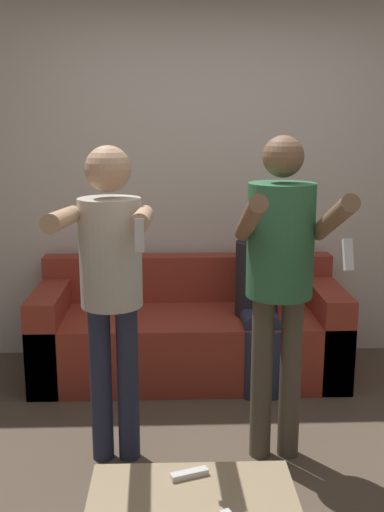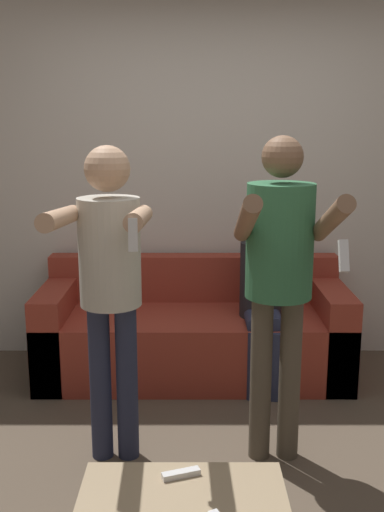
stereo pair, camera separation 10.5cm
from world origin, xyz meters
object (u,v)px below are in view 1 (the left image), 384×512
Objects in this scene: person_standing_right at (280,264)px; coffee_table at (193,512)px; person_standing_left at (111,272)px; person_seated at (258,287)px; couch at (189,334)px; remote_far at (189,474)px.

person_standing_right reaches higher than coffee_table.
person_standing_left reaches higher than person_seated.
coffee_table is (-0.05, -1.99, 0.04)m from couch.
remote_far is at bearing -91.72° from couch.
person_standing_right is at bearing 57.73° from remote_far.
person_standing_left is 2.08× the size of coffee_table.
person_seated is at bearing -18.97° from couch.
person_standing_right is (0.82, 0.01, 0.03)m from person_standing_left.
coffee_table is at bearing -67.72° from person_standing_left.
person_standing_left is at bearing -179.64° from person_standing_right.
remote_far is at bearing -64.10° from person_standing_left.
person_standing_left is at bearing 115.90° from remote_far.
couch is 1.39m from person_standing_right.
person_standing_left is 0.83m from person_standing_right.
remote_far is at bearing -122.27° from person_standing_right.
couch is 1.83m from remote_far.
remote_far is (-0.47, -0.74, -0.66)m from person_standing_right.
couch is at bearing 69.39° from person_standing_left.
couch is 13.45× the size of remote_far.
person_standing_right reaches higher than remote_far.
person_seated is 7.74× the size of remote_far.
couch is 1.74× the size of person_seated.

